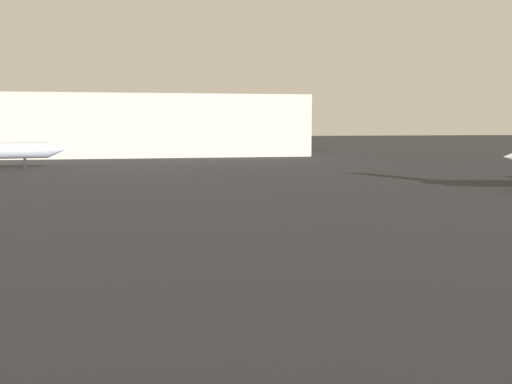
% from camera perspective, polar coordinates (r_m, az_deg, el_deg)
% --- Properties ---
extents(terminal_building, '(94.39, 22.67, 12.01)m').
position_cam_1_polar(terminal_building, '(130.38, -16.89, 5.76)').
color(terminal_building, beige).
rests_on(terminal_building, ground_plane).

